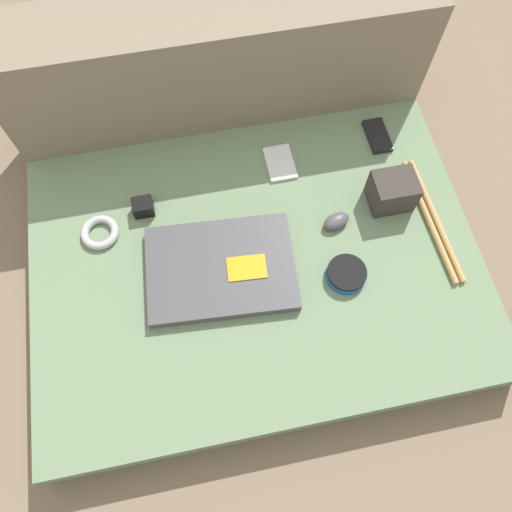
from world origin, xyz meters
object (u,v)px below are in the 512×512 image
charger_brick (143,207)px  phone_black (280,163)px  speaker_puck (346,274)px  phone_silver (377,136)px  camera_pouch (392,191)px  laptop (221,268)px  computer_mouse (336,221)px

charger_brick → phone_black: bearing=11.0°
speaker_puck → phone_silver: (0.19, 0.37, -0.01)m
speaker_puck → camera_pouch: (0.16, 0.18, 0.03)m
phone_black → camera_pouch: (0.24, -0.16, 0.04)m
speaker_puck → phone_black: 0.35m
laptop → computer_mouse: (0.30, 0.07, 0.00)m
camera_pouch → charger_brick: bearing=171.4°
phone_black → camera_pouch: 0.29m
camera_pouch → laptop: bearing=-166.6°
computer_mouse → camera_pouch: bearing=-3.0°
laptop → speaker_puck: bearing=-9.7°
phone_black → charger_brick: bearing=-169.6°
computer_mouse → camera_pouch: (0.15, 0.04, 0.03)m
speaker_puck → phone_silver: bearing=62.7°
speaker_puck → camera_pouch: camera_pouch is taller
laptop → phone_silver: size_ratio=3.36×
phone_black → speaker_puck: bearing=-76.8°
speaker_puck → phone_silver: 0.41m
computer_mouse → phone_black: computer_mouse is taller
phone_black → phone_silver: bearing=6.1°
camera_pouch → charger_brick: size_ratio=2.09×
camera_pouch → phone_silver: bearing=81.0°
phone_silver → phone_black: size_ratio=1.01×
phone_silver → camera_pouch: size_ratio=1.03×
speaker_puck → phone_silver: size_ratio=0.89×
phone_black → camera_pouch: camera_pouch is taller
phone_silver → laptop: bearing=-148.3°
laptop → computer_mouse: same height
camera_pouch → computer_mouse: bearing=-165.4°
phone_black → camera_pouch: size_ratio=1.03×
laptop → camera_pouch: camera_pouch is taller
laptop → speaker_puck: (0.28, -0.07, -0.00)m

